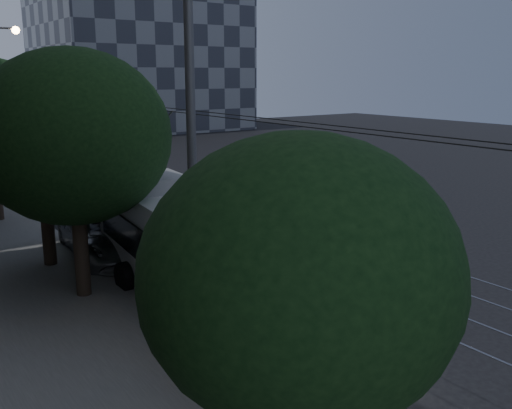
{
  "coord_description": "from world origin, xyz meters",
  "views": [
    {
      "loc": [
        -11.66,
        -11.11,
        6.7
      ],
      "look_at": [
        -0.64,
        4.41,
        2.31
      ],
      "focal_mm": 40.0,
      "sensor_mm": 36.0,
      "label": 1
    }
  ],
  "objects_px": {
    "pickup_silver": "(109,235)",
    "streetlamp_near": "(208,82)",
    "car_white_a": "(99,208)",
    "car_white_d": "(7,164)",
    "car_white_c": "(5,174)",
    "car_white_b": "(50,187)",
    "trolleybus": "(193,254)"
  },
  "relations": [
    {
      "from": "trolleybus",
      "to": "car_white_c",
      "type": "bearing_deg",
      "value": 96.09
    },
    {
      "from": "car_white_d",
      "to": "streetlamp_near",
      "type": "xyz_separation_m",
      "value": [
        -2.03,
        -29.99,
        5.77
      ]
    },
    {
      "from": "car_white_a",
      "to": "streetlamp_near",
      "type": "bearing_deg",
      "value": -119.87
    },
    {
      "from": "car_white_a",
      "to": "trolleybus",
      "type": "bearing_deg",
      "value": -116.45
    },
    {
      "from": "car_white_c",
      "to": "car_white_d",
      "type": "distance_m",
      "value": 3.82
    },
    {
      "from": "streetlamp_near",
      "to": "car_white_b",
      "type": "bearing_deg",
      "value": 84.33
    },
    {
      "from": "car_white_c",
      "to": "car_white_a",
      "type": "bearing_deg",
      "value": -95.99
    },
    {
      "from": "car_white_b",
      "to": "pickup_silver",
      "type": "bearing_deg",
      "value": -105.48
    },
    {
      "from": "pickup_silver",
      "to": "streetlamp_near",
      "type": "distance_m",
      "value": 10.89
    },
    {
      "from": "trolleybus",
      "to": "car_white_b",
      "type": "relative_size",
      "value": 2.23
    },
    {
      "from": "car_white_c",
      "to": "car_white_b",
      "type": "bearing_deg",
      "value": -95.5
    },
    {
      "from": "car_white_c",
      "to": "pickup_silver",
      "type": "bearing_deg",
      "value": -103.74
    },
    {
      "from": "pickup_silver",
      "to": "car_white_b",
      "type": "distance_m",
      "value": 10.81
    },
    {
      "from": "car_white_a",
      "to": "car_white_c",
      "type": "bearing_deg",
      "value": 78.31
    },
    {
      "from": "trolleybus",
      "to": "car_white_b",
      "type": "bearing_deg",
      "value": 93.17
    },
    {
      "from": "car_white_a",
      "to": "car_white_b",
      "type": "height_order",
      "value": "car_white_b"
    },
    {
      "from": "pickup_silver",
      "to": "car_white_b",
      "type": "height_order",
      "value": "pickup_silver"
    },
    {
      "from": "pickup_silver",
      "to": "car_white_c",
      "type": "height_order",
      "value": "pickup_silver"
    },
    {
      "from": "trolleybus",
      "to": "streetlamp_near",
      "type": "distance_m",
      "value": 5.95
    },
    {
      "from": "pickup_silver",
      "to": "car_white_c",
      "type": "relative_size",
      "value": 1.47
    },
    {
      "from": "trolleybus",
      "to": "streetlamp_near",
      "type": "relative_size",
      "value": 1.09
    },
    {
      "from": "car_white_a",
      "to": "car_white_c",
      "type": "xyz_separation_m",
      "value": [
        -1.6,
        11.75,
        0.07
      ]
    },
    {
      "from": "pickup_silver",
      "to": "car_white_a",
      "type": "distance_m",
      "value": 5.57
    },
    {
      "from": "trolleybus",
      "to": "car_white_d",
      "type": "relative_size",
      "value": 2.71
    },
    {
      "from": "car_white_a",
      "to": "streetlamp_near",
      "type": "height_order",
      "value": "streetlamp_near"
    },
    {
      "from": "pickup_silver",
      "to": "car_white_a",
      "type": "xyz_separation_m",
      "value": [
        1.6,
        5.33,
        -0.23
      ]
    },
    {
      "from": "pickup_silver",
      "to": "car_white_c",
      "type": "distance_m",
      "value": 17.08
    },
    {
      "from": "trolleybus",
      "to": "car_white_a",
      "type": "height_order",
      "value": "trolleybus"
    },
    {
      "from": "trolleybus",
      "to": "pickup_silver",
      "type": "height_order",
      "value": "trolleybus"
    },
    {
      "from": "car_white_d",
      "to": "car_white_c",
      "type": "bearing_deg",
      "value": -93.89
    },
    {
      "from": "car_white_a",
      "to": "car_white_c",
      "type": "relative_size",
      "value": 0.87
    },
    {
      "from": "car_white_b",
      "to": "car_white_c",
      "type": "xyz_separation_m",
      "value": [
        -0.91,
        6.3,
        -0.1
      ]
    }
  ]
}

